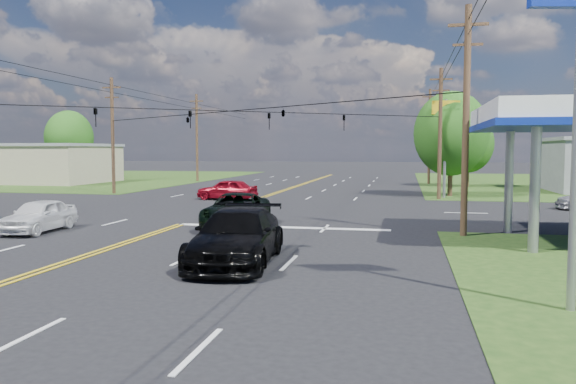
% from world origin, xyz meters
% --- Properties ---
extents(ground, '(280.00, 280.00, 0.00)m').
position_xyz_m(ground, '(0.00, 12.00, 0.00)').
color(ground, black).
rests_on(ground, ground).
extents(grass_nw, '(46.00, 48.00, 0.03)m').
position_xyz_m(grass_nw, '(-35.00, 44.00, 0.00)').
color(grass_nw, '#204014').
rests_on(grass_nw, ground).
extents(stop_bar, '(10.00, 0.50, 0.02)m').
position_xyz_m(stop_bar, '(5.00, 4.00, 0.00)').
color(stop_bar, silver).
rests_on(stop_bar, ground).
extents(retail_nw, '(16.00, 11.00, 4.00)m').
position_xyz_m(retail_nw, '(-30.00, 34.00, 2.00)').
color(retail_nw, tan).
rests_on(retail_nw, ground).
extents(pole_se, '(1.60, 0.28, 9.50)m').
position_xyz_m(pole_se, '(13.00, 3.00, 4.92)').
color(pole_se, '#46321E').
rests_on(pole_se, ground).
extents(pole_nw, '(1.60, 0.28, 9.50)m').
position_xyz_m(pole_nw, '(-13.00, 21.00, 4.92)').
color(pole_nw, '#46321E').
rests_on(pole_nw, ground).
extents(pole_ne, '(1.60, 0.28, 9.50)m').
position_xyz_m(pole_ne, '(13.00, 21.00, 4.92)').
color(pole_ne, '#46321E').
rests_on(pole_ne, ground).
extents(pole_left_far, '(1.60, 0.28, 10.00)m').
position_xyz_m(pole_left_far, '(-13.00, 40.00, 5.17)').
color(pole_left_far, '#46321E').
rests_on(pole_left_far, ground).
extents(pole_right_far, '(1.60, 0.28, 10.00)m').
position_xyz_m(pole_right_far, '(13.00, 40.00, 5.17)').
color(pole_right_far, '#46321E').
rests_on(pole_right_far, ground).
extents(span_wire_signals, '(26.00, 18.00, 1.13)m').
position_xyz_m(span_wire_signals, '(0.00, 12.00, 6.00)').
color(span_wire_signals, black).
rests_on(span_wire_signals, ground).
extents(power_lines, '(26.04, 100.00, 0.64)m').
position_xyz_m(power_lines, '(0.00, 10.00, 8.60)').
color(power_lines, black).
rests_on(power_lines, ground).
extents(tree_right_a, '(5.70, 5.70, 8.18)m').
position_xyz_m(tree_right_a, '(14.00, 24.00, 4.87)').
color(tree_right_a, '#46321E').
rests_on(tree_right_a, ground).
extents(tree_right_b, '(4.94, 4.94, 7.09)m').
position_xyz_m(tree_right_b, '(16.50, 36.00, 4.22)').
color(tree_right_b, '#46321E').
rests_on(tree_right_b, ground).
extents(tree_far_l, '(6.08, 6.08, 8.72)m').
position_xyz_m(tree_far_l, '(-32.00, 44.00, 5.19)').
color(tree_far_l, '#46321E').
rests_on(tree_far_l, ground).
extents(pickup_dkgreen, '(3.40, 6.07, 1.60)m').
position_xyz_m(pickup_dkgreen, '(2.97, 3.49, 0.80)').
color(pickup_dkgreen, black).
rests_on(pickup_dkgreen, ground).
extents(suv_black, '(2.87, 6.10, 1.72)m').
position_xyz_m(suv_black, '(5.38, -4.33, 0.86)').
color(suv_black, black).
rests_on(suv_black, ground).
extents(pickup_white, '(1.92, 4.31, 1.44)m').
position_xyz_m(pickup_white, '(-5.23, 0.51, 0.72)').
color(pickup_white, white).
rests_on(pickup_white, ground).
extents(sedan_red, '(4.58, 2.28, 1.50)m').
position_xyz_m(sedan_red, '(-2.07, 17.50, 0.75)').
color(sedan_red, maroon).
rests_on(sedan_red, ground).
extents(polesign_ne, '(2.03, 0.44, 7.35)m').
position_xyz_m(polesign_ne, '(13.44, 22.00, 5.62)').
color(polesign_ne, '#A5A5AA').
rests_on(polesign_ne, ground).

